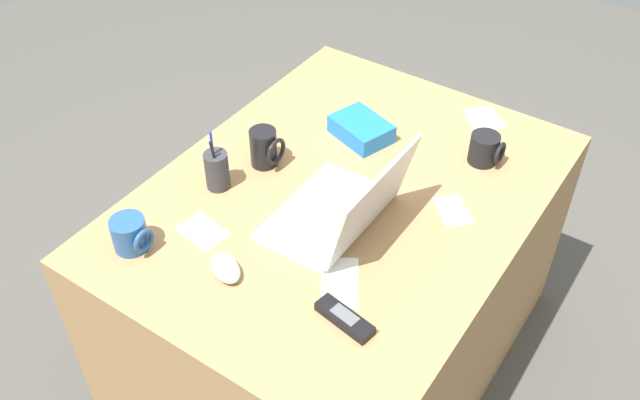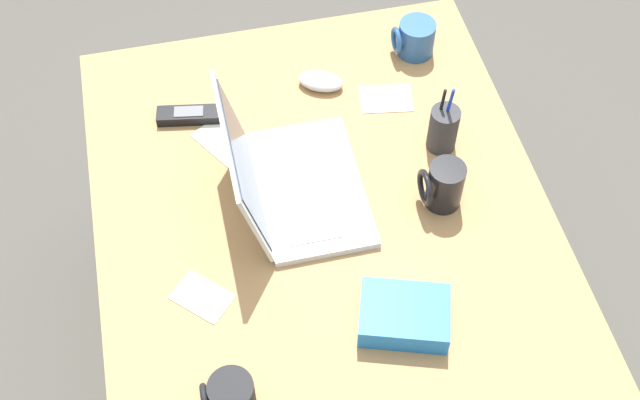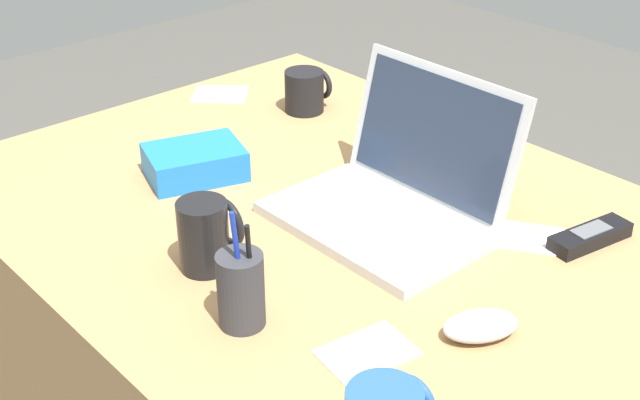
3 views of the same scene
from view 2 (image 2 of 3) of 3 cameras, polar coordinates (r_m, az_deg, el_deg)
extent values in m
plane|color=#4C4944|center=(2.32, 0.40, -11.67)|extent=(6.00, 6.00, 0.00)
cube|color=#A87C4F|center=(2.00, 0.46, -7.57)|extent=(1.23, 0.94, 0.70)
cube|color=silver|center=(1.75, -0.66, 0.82)|extent=(0.34, 0.22, 0.02)
cube|color=silver|center=(1.74, -1.29, 0.92)|extent=(0.28, 0.11, 0.00)
cube|color=silver|center=(1.75, 1.47, 1.40)|extent=(0.10, 0.05, 0.00)
cube|color=silver|center=(1.65, -5.37, 2.36)|extent=(0.33, 0.06, 0.22)
cube|color=#283347|center=(1.65, -5.20, 2.41)|extent=(0.30, 0.05, 0.19)
ellipsoid|color=silver|center=(1.94, 0.04, 8.14)|extent=(0.10, 0.12, 0.03)
cylinder|color=black|center=(1.72, 8.56, 1.00)|extent=(0.07, 0.07, 0.11)
torus|color=black|center=(1.70, 7.19, 0.85)|extent=(0.08, 0.01, 0.08)
cylinder|color=black|center=(1.49, -6.03, -13.24)|extent=(0.08, 0.08, 0.09)
cylinder|color=#26518C|center=(2.02, 6.61, 10.94)|extent=(0.09, 0.09, 0.09)
torus|color=#26518C|center=(2.00, 5.25, 10.85)|extent=(0.06, 0.01, 0.06)
cube|color=black|center=(1.90, -8.93, 5.75)|extent=(0.07, 0.15, 0.02)
cube|color=#595B60|center=(1.89, -8.98, 6.01)|extent=(0.04, 0.07, 0.00)
cylinder|color=#333338|center=(1.81, 8.42, 4.83)|extent=(0.06, 0.06, 0.11)
cylinder|color=#1933B2|center=(1.78, 8.67, 5.85)|extent=(0.02, 0.01, 0.15)
cylinder|color=black|center=(1.79, 8.18, 5.78)|extent=(0.02, 0.02, 0.14)
cube|color=blue|center=(1.58, 5.77, -7.87)|extent=(0.17, 0.20, 0.06)
cube|color=white|center=(1.85, -6.36, 3.85)|extent=(0.18, 0.16, 0.00)
cube|color=white|center=(1.63, -8.07, -6.59)|extent=(0.13, 0.13, 0.00)
cube|color=white|center=(1.93, 4.53, 6.92)|extent=(0.10, 0.13, 0.00)
camera|label=1|loc=(2.19, -37.15, 42.73)|focal=39.77mm
camera|label=3|loc=(2.25, 19.71, 33.69)|focal=48.63mm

